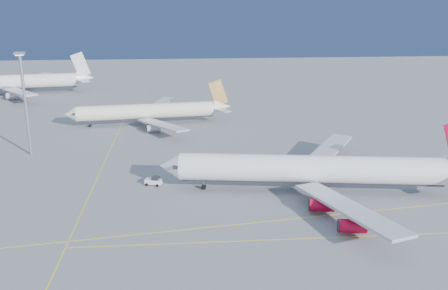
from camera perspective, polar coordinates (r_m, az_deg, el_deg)
ground at (r=105.70m, az=5.87°, el=-7.14°), size 500.00×500.00×0.00m
taxiway_lines at (r=109.94m, az=-2.34°, el=-6.08°), size 118.86×140.00×0.02m
airliner_virgin at (r=113.21m, az=10.72°, el=-2.80°), size 71.19×63.41×17.59m
airliner_etihad at (r=171.92m, az=-8.44°, el=3.83°), size 56.50×51.90×14.74m
airliner_third at (r=240.46m, az=-22.61°, el=6.68°), size 67.02×61.30×17.99m
pushback_tug at (r=117.93m, az=-8.02°, el=-4.09°), size 4.15×3.22×2.11m
light_mast at (r=144.73m, az=-21.85°, el=5.26°), size 2.44×2.44×28.25m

